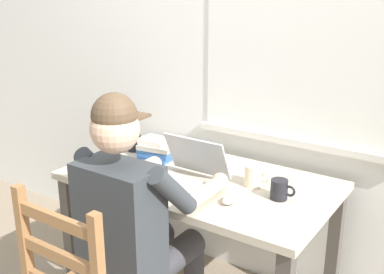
% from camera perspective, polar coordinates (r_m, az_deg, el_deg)
% --- Properties ---
extents(back_wall, '(6.00, 0.08, 2.60)m').
position_cam_1_polar(back_wall, '(2.52, 6.67, 10.27)').
color(back_wall, silver).
rests_on(back_wall, ground).
extents(desk, '(1.30, 0.73, 0.74)m').
position_cam_1_polar(desk, '(2.34, 0.81, -7.28)').
color(desk, '#BCB29E').
rests_on(desk, ground).
extents(seated_person, '(0.50, 0.60, 1.26)m').
position_cam_1_polar(seated_person, '(2.00, -6.69, -9.92)').
color(seated_person, '#33383D').
rests_on(seated_person, ground).
extents(laptop, '(0.33, 0.33, 0.22)m').
position_cam_1_polar(laptop, '(2.19, -0.80, -4.65)').
color(laptop, '#ADAFB2').
rests_on(laptop, desk).
extents(computer_mouse, '(0.06, 0.10, 0.03)m').
position_cam_1_polar(computer_mouse, '(2.03, 4.68, -7.61)').
color(computer_mouse, '#ADAFB2').
rests_on(computer_mouse, desk).
extents(coffee_mug_white, '(0.13, 0.09, 0.10)m').
position_cam_1_polar(coffee_mug_white, '(2.20, 7.60, -4.72)').
color(coffee_mug_white, beige).
rests_on(coffee_mug_white, desk).
extents(coffee_mug_dark, '(0.11, 0.08, 0.09)m').
position_cam_1_polar(coffee_mug_dark, '(2.09, 10.69, -6.33)').
color(coffee_mug_dark, black).
rests_on(coffee_mug_dark, desk).
extents(coffee_mug_spare, '(0.12, 0.08, 0.09)m').
position_cam_1_polar(coffee_mug_spare, '(2.66, -7.04, -0.72)').
color(coffee_mug_spare, black).
rests_on(coffee_mug_spare, desk).
extents(book_stack_main, '(0.21, 0.15, 0.12)m').
position_cam_1_polar(book_stack_main, '(2.50, -4.42, -1.53)').
color(book_stack_main, '#2D5B9E').
rests_on(book_stack_main, desk).
extents(paper_pile_near_laptop, '(0.24, 0.24, 0.02)m').
position_cam_1_polar(paper_pile_near_laptop, '(2.44, -8.32, -3.51)').
color(paper_pile_near_laptop, silver).
rests_on(paper_pile_near_laptop, desk).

